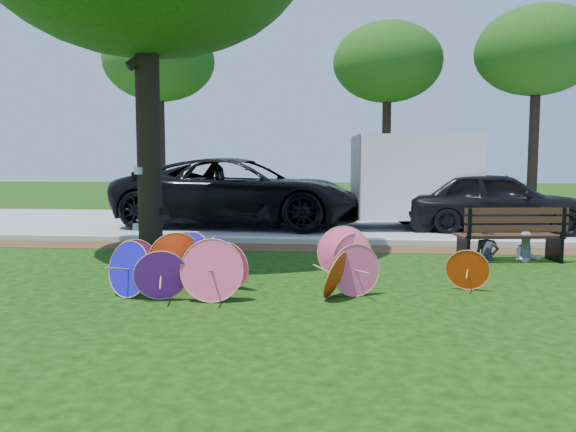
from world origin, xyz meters
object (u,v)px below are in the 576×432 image
object	(u,v)px
park_bench	(508,234)
person_left	(487,228)
dark_pickup	(496,201)
parasol_pile	(245,263)
cargo_trailer	(414,177)
black_van	(241,192)
person_right	(528,233)

from	to	relation	value
park_bench	person_left	bearing A→B (deg)	164.81
dark_pickup	parasol_pile	bearing A→B (deg)	151.08
parasol_pile	person_left	distance (m)	4.81
cargo_trailer	park_bench	size ratio (longest dim) A/B	1.69
dark_pickup	cargo_trailer	distance (m)	2.16
black_van	person_left	distance (m)	7.32
park_bench	person_right	distance (m)	0.35
cargo_trailer	park_bench	bearing A→B (deg)	-83.50
person_left	person_right	xyz separation A→B (m)	(0.70, 0.00, -0.08)
black_van	person_right	distance (m)	7.86
cargo_trailer	person_left	size ratio (longest dim) A/B	2.69
dark_pickup	person_left	size ratio (longest dim) A/B	3.94
black_van	cargo_trailer	size ratio (longest dim) A/B	2.18
person_right	park_bench	bearing A→B (deg)	-171.67
cargo_trailer	person_right	bearing A→B (deg)	-79.53
cargo_trailer	park_bench	distance (m)	5.14
parasol_pile	person_right	world-z (taller)	person_right
parasol_pile	cargo_trailer	xyz separation A→B (m)	(3.24, 7.66, 1.02)
parasol_pile	park_bench	xyz separation A→B (m)	(4.28, 2.71, 0.12)
park_bench	person_right	bearing A→B (deg)	1.07
cargo_trailer	parasol_pile	bearing A→B (deg)	-118.30
cargo_trailer	person_right	distance (m)	5.17
black_van	park_bench	world-z (taller)	black_van
parasol_pile	cargo_trailer	size ratio (longest dim) A/B	1.71
park_bench	person_right	xyz separation A→B (m)	(0.35, 0.05, 0.02)
parasol_pile	dark_pickup	world-z (taller)	dark_pickup
dark_pickup	person_left	world-z (taller)	dark_pickup
dark_pickup	park_bench	size ratio (longest dim) A/B	2.47
black_van	cargo_trailer	bearing A→B (deg)	-86.20
dark_pickup	person_right	bearing A→B (deg)	179.38
person_left	person_right	size ratio (longest dim) A/B	1.16
parasol_pile	person_right	size ratio (longest dim) A/B	5.32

